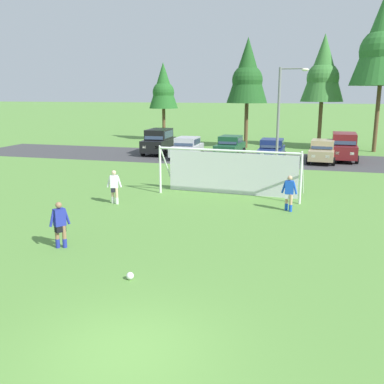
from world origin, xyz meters
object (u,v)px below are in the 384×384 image
at_px(soccer_goal, 231,171).
at_px(player_striker_near, 114,187).
at_px(soccer_ball, 130,276).
at_px(player_defender_far, 289,193).
at_px(street_lamp, 281,118).
at_px(parked_car_slot_center_right, 322,151).
at_px(parked_car_slot_far_left, 159,141).
at_px(player_midfield_center, 60,225).
at_px(parked_car_slot_center_left, 230,146).
at_px(parked_car_slot_left, 187,148).
at_px(parked_car_slot_center, 272,150).
at_px(parked_car_slot_right, 344,146).

relative_size(soccer_goal, player_striker_near, 4.59).
height_order(soccer_goal, player_striker_near, soccer_goal).
bearing_deg(soccer_ball, player_defender_far, 65.93).
distance_m(player_defender_far, street_lamp, 11.16).
xyz_separation_m(soccer_ball, parked_car_slot_center_right, (5.63, 24.06, 0.77)).
bearing_deg(player_defender_far, parked_car_slot_far_left, 126.60).
relative_size(player_defender_far, street_lamp, 0.24).
relative_size(player_midfield_center, player_defender_far, 1.00).
bearing_deg(parked_car_slot_center_left, player_defender_far, -70.61).
bearing_deg(parked_car_slot_center_right, player_striker_near, -121.62).
xyz_separation_m(parked_car_slot_left, parked_car_slot_center, (6.81, 0.38, 0.00)).
relative_size(parked_car_slot_far_left, parked_car_slot_right, 1.01).
height_order(parked_car_slot_left, street_lamp, street_lamp).
xyz_separation_m(soccer_goal, player_defender_far, (3.16, -2.48, -0.47)).
bearing_deg(parked_car_slot_right, parked_car_slot_center_left, -178.84).
bearing_deg(soccer_ball, street_lamp, 82.17).
distance_m(player_striker_near, parked_car_slot_center, 16.81).
xyz_separation_m(parked_car_slot_center_left, parked_car_slot_right, (9.09, 0.18, 0.24)).
xyz_separation_m(soccer_ball, street_lamp, (2.70, 19.63, 3.48)).
bearing_deg(parked_car_slot_center_right, parked_car_slot_center_left, 170.08).
relative_size(player_midfield_center, parked_car_slot_left, 0.39).
bearing_deg(player_striker_near, player_defender_far, 6.11).
bearing_deg(player_defender_far, parked_car_slot_left, 121.91).
bearing_deg(soccer_ball, parked_car_slot_center, 85.68).
distance_m(soccer_ball, parked_car_slot_left, 23.87).
relative_size(soccer_goal, parked_car_slot_right, 1.62).
xyz_separation_m(parked_car_slot_center_left, street_lamp, (4.52, -5.73, 2.72)).
xyz_separation_m(player_midfield_center, parked_car_slot_left, (-1.64, 21.49, 0.05)).
xyz_separation_m(parked_car_slot_center_right, street_lamp, (-2.93, -4.43, 2.72)).
bearing_deg(player_midfield_center, parked_car_slot_far_left, 101.49).
xyz_separation_m(parked_car_slot_center_left, parked_car_slot_center_right, (7.45, -1.30, 0.00)).
xyz_separation_m(parked_car_slot_far_left, parked_car_slot_center, (9.91, -1.47, -0.24)).
xyz_separation_m(soccer_goal, player_midfield_center, (-4.19, -9.54, -0.47)).
xyz_separation_m(soccer_goal, parked_car_slot_far_left, (-8.93, 13.81, -0.18)).
height_order(soccer_goal, parked_car_slot_center, soccer_goal).
xyz_separation_m(parked_car_slot_center, parked_car_slot_right, (5.47, 1.84, 0.24)).
distance_m(player_midfield_center, parked_car_slot_center_right, 23.98).
distance_m(player_striker_near, parked_car_slot_center_left, 17.52).
relative_size(player_defender_far, parked_car_slot_left, 0.39).
distance_m(parked_car_slot_center, street_lamp, 4.98).
relative_size(parked_car_slot_center, street_lamp, 0.61).
distance_m(parked_car_slot_left, parked_car_slot_right, 12.48).
bearing_deg(player_striker_near, street_lamp, 59.11).
xyz_separation_m(player_midfield_center, parked_car_slot_center_right, (9.01, 22.22, 0.05)).
relative_size(soccer_goal, player_defender_far, 4.59).
relative_size(soccer_goal, parked_car_slot_center_left, 1.75).
distance_m(soccer_goal, street_lamp, 8.78).
bearing_deg(player_defender_far, soccer_goal, 141.94).
bearing_deg(parked_car_slot_center, parked_car_slot_left, -176.81).
distance_m(parked_car_slot_center_left, parked_car_slot_center, 3.98).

